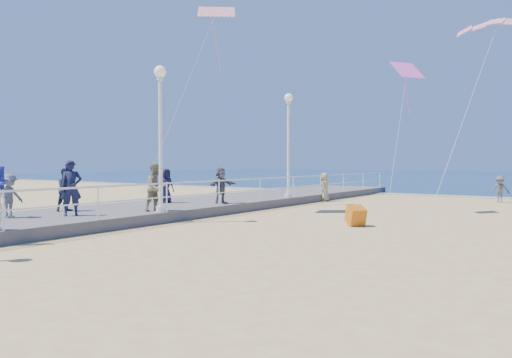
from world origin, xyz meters
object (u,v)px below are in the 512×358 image
Objects in this scene: spectator_2 at (10,196)px; beach_walker_c at (325,187)px; spectator_4 at (166,186)px; spectator_7 at (67,190)px; spectator_0 at (71,188)px; spectator_5 at (221,185)px; toddler_held at (2,182)px; lamp_post_far at (288,134)px; beach_walker_a at (500,189)px; box_kite at (356,218)px; spectator_1 at (156,187)px; lamp_post_mid at (160,122)px.

spectator_2 is 0.89× the size of beach_walker_c.
spectator_4 is 4.83m from spectator_7.
spectator_5 is (1.00, 6.81, -0.15)m from spectator_0.
lamp_post_far is at bearing 7.43° from toddler_held.
spectator_7 is at bearing -167.74° from spectator_4.
spectator_0 is 1.29× the size of beach_walker_a.
spectator_2 is at bearing 171.06° from box_kite.
beach_walker_c is at bearing 6.01° from toddler_held.
spectator_4 is 18.06m from beach_walker_a.
spectator_2 is 0.94× the size of spectator_4.
spectator_7 is at bearing -105.67° from lamp_post_far.
spectator_7 is (-0.29, -4.82, 0.03)m from spectator_4.
beach_walker_a is (9.04, 16.85, -0.56)m from spectator_1.
lamp_post_mid reaches higher than beach_walker_a.
spectator_7 is at bearing -138.62° from beach_walker_a.
beach_walker_c is at bearing 82.49° from lamp_post_far.
spectator_2 is (-2.27, -4.33, -0.17)m from spectator_1.
spectator_2 is 11.58m from box_kite.
spectator_1 reaches higher than spectator_4.
spectator_2 is at bearing 65.39° from toddler_held.
spectator_4 is at bearing 24.79° from toddler_held.
box_kite is (6.65, 3.01, -0.99)m from spectator_1.
toddler_held is at bearing -18.75° from beach_walker_c.
lamp_post_far is at bearing 5.66° from spectator_1.
spectator_7 is 10.59m from box_kite.
lamp_post_mid reaches higher than spectator_4.
lamp_post_far reaches higher than beach_walker_c.
beach_walker_c is at bearing 88.00° from lamp_post_mid.
beach_walker_a is (11.41, 13.98, -0.43)m from spectator_4.
lamp_post_far is 2.82× the size of spectator_0.
lamp_post_mid is 6.23m from toddler_held.
lamp_post_mid is 3.35× the size of spectator_7.
spectator_7 is (-1.55, 0.87, -0.15)m from spectator_0.
lamp_post_mid is 3.47× the size of spectator_4.
beach_walker_a is (11.71, 18.80, -0.46)m from spectator_7.
box_kite is at bearing -116.52° from beach_walker_a.
spectator_1 is (-0.38, 0.12, -2.37)m from lamp_post_mid.
spectator_5 is at bearing -24.29° from spectator_2.
spectator_1 is (1.12, 2.82, -0.05)m from spectator_0.
toddler_held is 0.46× the size of spectator_0.
lamp_post_mid is at bearing -164.56° from spectator_5.
toddler_held is at bearing -146.49° from spectator_4.
toddler_held is 1.45× the size of box_kite.
lamp_post_mid is 9.00m from lamp_post_far.
beach_walker_a is at bearing 31.81° from box_kite.
toddler_held reaches higher than spectator_5.
toddler_held is 18.17m from beach_walker_c.
lamp_post_mid is at bearing -41.95° from spectator_2.
spectator_7 is at bearing 165.35° from spectator_5.
spectator_7 is 1.08× the size of beach_walker_a.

